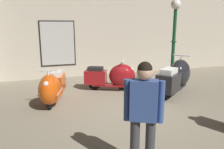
% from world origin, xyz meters
% --- Properties ---
extents(ground_plane, '(60.00, 60.00, 0.00)m').
position_xyz_m(ground_plane, '(0.00, 0.00, 0.00)').
color(ground_plane, gray).
extents(showroom_back_wall, '(18.00, 0.63, 3.53)m').
position_xyz_m(showroom_back_wall, '(-0.14, 4.02, 1.76)').
color(showroom_back_wall, '#BCB29E').
rests_on(showroom_back_wall, ground).
extents(scooter_0, '(0.87, 1.65, 0.97)m').
position_xyz_m(scooter_0, '(-1.81, 0.99, 0.44)').
color(scooter_0, black).
rests_on(scooter_0, ground).
extents(scooter_1, '(1.61, 1.07, 0.96)m').
position_xyz_m(scooter_1, '(0.09, 1.68, 0.44)').
color(scooter_1, black).
rests_on(scooter_1, ground).
extents(scooter_2, '(1.77, 1.53, 1.12)m').
position_xyz_m(scooter_2, '(1.78, 0.84, 0.51)').
color(scooter_2, black).
rests_on(scooter_2, ground).
extents(lamppost, '(0.33, 0.33, 2.81)m').
position_xyz_m(lamppost, '(2.22, 1.77, 1.71)').
color(lamppost, '#144728').
rests_on(lamppost, ground).
extents(visitor_0, '(0.48, 0.36, 1.56)m').
position_xyz_m(visitor_0, '(-0.79, -2.13, 0.90)').
color(visitor_0, black).
rests_on(visitor_0, ground).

